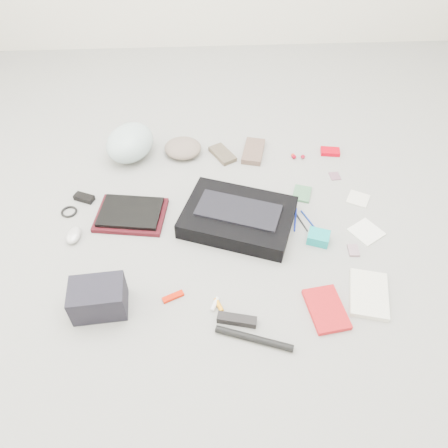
{
  "coord_description": "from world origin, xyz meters",
  "views": [
    {
      "loc": [
        -0.07,
        -1.42,
        1.56
      ],
      "look_at": [
        0.0,
        0.0,
        0.05
      ],
      "focal_mm": 35.0,
      "sensor_mm": 36.0,
      "label": 1
    }
  ],
  "objects_px": {
    "laptop": "(130,212)",
    "bike_helmet": "(130,143)",
    "camera_bag": "(98,298)",
    "messenger_bag": "(238,217)",
    "book_red": "(326,309)",
    "accordion_wallet": "(318,237)"
  },
  "relations": [
    {
      "from": "laptop",
      "to": "accordion_wallet",
      "type": "distance_m",
      "value": 0.92
    },
    {
      "from": "bike_helmet",
      "to": "book_red",
      "type": "height_order",
      "value": "bike_helmet"
    },
    {
      "from": "messenger_bag",
      "to": "accordion_wallet",
      "type": "distance_m",
      "value": 0.39
    },
    {
      "from": "laptop",
      "to": "bike_helmet",
      "type": "xyz_separation_m",
      "value": [
        -0.04,
        0.49,
        0.06
      ]
    },
    {
      "from": "messenger_bag",
      "to": "camera_bag",
      "type": "height_order",
      "value": "camera_bag"
    },
    {
      "from": "laptop",
      "to": "accordion_wallet",
      "type": "xyz_separation_m",
      "value": [
        0.9,
        -0.21,
        -0.01
      ]
    },
    {
      "from": "camera_bag",
      "to": "accordion_wallet",
      "type": "relative_size",
      "value": 2.19
    },
    {
      "from": "camera_bag",
      "to": "accordion_wallet",
      "type": "height_order",
      "value": "camera_bag"
    },
    {
      "from": "accordion_wallet",
      "to": "laptop",
      "type": "bearing_deg",
      "value": -172.48
    },
    {
      "from": "messenger_bag",
      "to": "book_red",
      "type": "distance_m",
      "value": 0.61
    },
    {
      "from": "laptop",
      "to": "messenger_bag",
      "type": "bearing_deg",
      "value": 0.15
    },
    {
      "from": "camera_bag",
      "to": "bike_helmet",
      "type": "bearing_deg",
      "value": 83.41
    },
    {
      "from": "book_red",
      "to": "bike_helmet",
      "type": "bearing_deg",
      "value": 120.99
    },
    {
      "from": "laptop",
      "to": "bike_helmet",
      "type": "height_order",
      "value": "bike_helmet"
    },
    {
      "from": "laptop",
      "to": "bike_helmet",
      "type": "relative_size",
      "value": 0.96
    },
    {
      "from": "bike_helmet",
      "to": "camera_bag",
      "type": "xyz_separation_m",
      "value": [
        -0.03,
        -1.02,
        -0.02
      ]
    },
    {
      "from": "bike_helmet",
      "to": "camera_bag",
      "type": "bearing_deg",
      "value": -66.96
    },
    {
      "from": "messenger_bag",
      "to": "laptop",
      "type": "bearing_deg",
      "value": -167.86
    },
    {
      "from": "laptop",
      "to": "bike_helmet",
      "type": "bearing_deg",
      "value": 102.68
    },
    {
      "from": "bike_helmet",
      "to": "camera_bag",
      "type": "relative_size",
      "value": 1.41
    },
    {
      "from": "messenger_bag",
      "to": "bike_helmet",
      "type": "distance_m",
      "value": 0.8
    },
    {
      "from": "book_red",
      "to": "camera_bag",
      "type": "bearing_deg",
      "value": 167.54
    }
  ]
}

